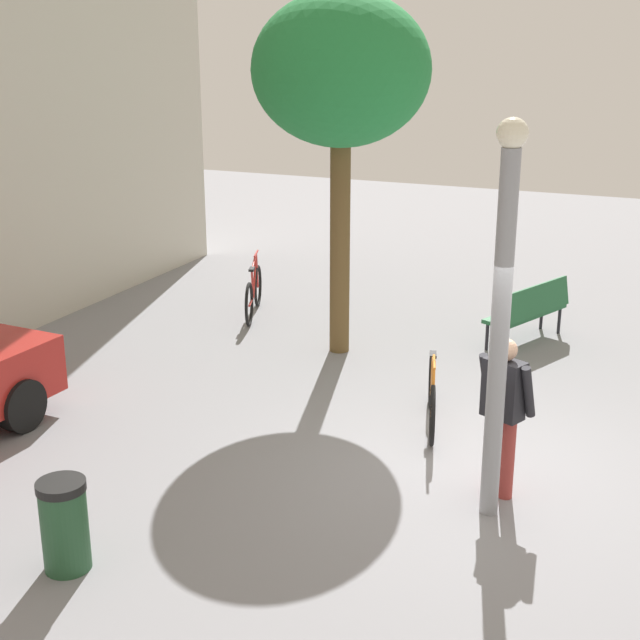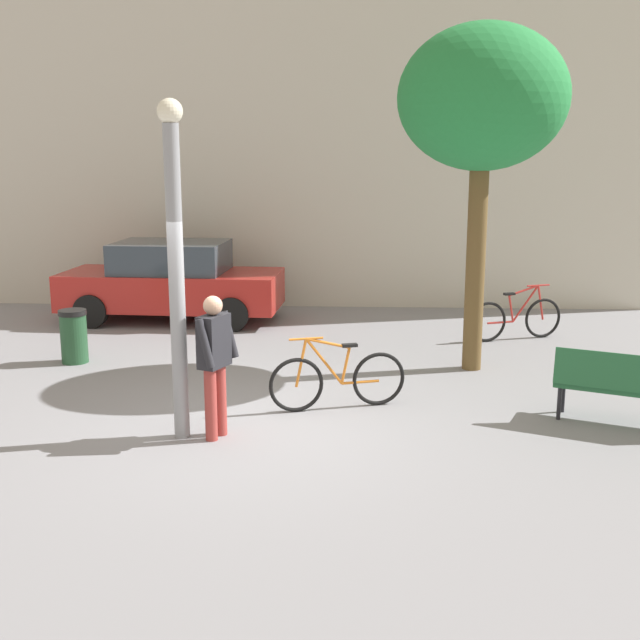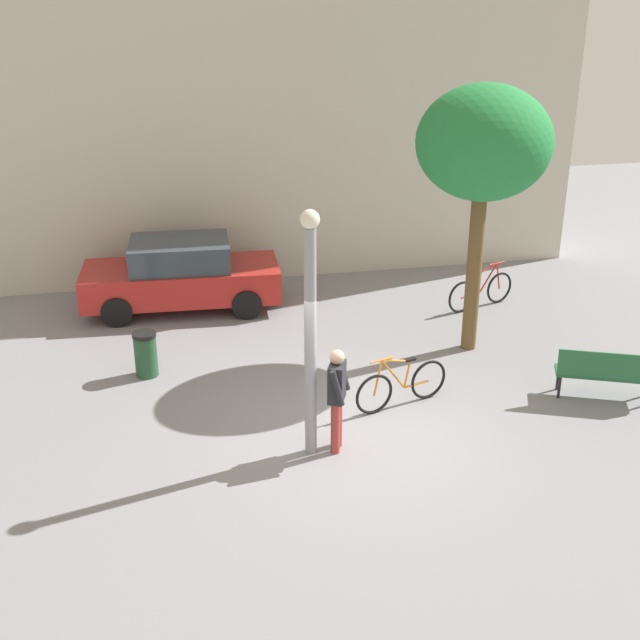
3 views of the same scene
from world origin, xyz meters
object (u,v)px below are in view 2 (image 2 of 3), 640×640
lamppost (176,259)px  parked_car_red (172,282)px  bicycle_red (516,318)px  trash_bin (74,336)px  park_bench (624,383)px  plaza_tree (482,101)px  person_by_lamppost (215,357)px  bicycle_orange (337,380)px

lamppost → parked_car_red: 6.69m
bicycle_red → parked_car_red: bearing=168.6°
bicycle_red → trash_bin: 7.47m
lamppost → trash_bin: (-2.42, 3.17, -1.66)m
lamppost → park_bench: (5.21, 0.62, -1.54)m
lamppost → plaza_tree: (3.77, 3.12, 1.87)m
person_by_lamppost → park_bench: 4.87m
person_by_lamppost → trash_bin: size_ratio=1.98×
person_by_lamppost → trash_bin: bearing=131.7°
park_bench → bicycle_orange: (-3.44, 0.49, -0.16)m
park_bench → bicycle_orange: bicycle_orange is taller
plaza_tree → bicycle_orange: plaza_tree is taller
lamppost → bicycle_red: (4.80, 5.07, -1.70)m
bicycle_red → parked_car_red: size_ratio=0.40×
lamppost → person_by_lamppost: size_ratio=2.28×
bicycle_red → bicycle_orange: bearing=-127.5°
trash_bin → lamppost: bearing=-52.6°
park_bench → plaza_tree: (-1.45, 2.50, 3.41)m
person_by_lamppost → parked_car_red: 6.67m
parked_car_red → trash_bin: 3.31m
plaza_tree → bicycle_red: (1.04, 1.95, -3.57)m
park_bench → parked_car_red: bearing=140.0°
plaza_tree → bicycle_orange: size_ratio=2.89×
person_by_lamppost → bicycle_orange: size_ratio=0.96×
person_by_lamppost → bicycle_red: (4.40, 5.07, -0.58)m
bicycle_orange → trash_bin: (-4.19, 2.05, 0.04)m
lamppost → bicycle_orange: bearing=32.3°
park_bench → bicycle_red: size_ratio=0.97×
plaza_tree → parked_car_red: 7.04m
person_by_lamppost → park_bench: (4.81, 0.62, -0.42)m
plaza_tree → trash_bin: 7.12m
bicycle_red → bicycle_orange: same height
bicycle_orange → trash_bin: size_ratio=2.07×
bicycle_red → lamppost: bearing=-133.5°
parked_car_red → park_bench: bearing=-40.0°
parked_car_red → lamppost: bearing=-75.8°
person_by_lamppost → bicycle_red: 6.74m
person_by_lamppost → parked_car_red: (-2.02, 6.36, -0.19)m
plaza_tree → trash_bin: plaza_tree is taller
bicycle_orange → trash_bin: bearing=153.9°
park_bench → trash_bin: size_ratio=1.97×
bicycle_orange → parked_car_red: bearing=122.8°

